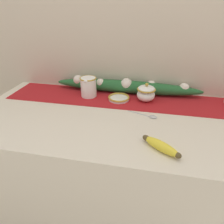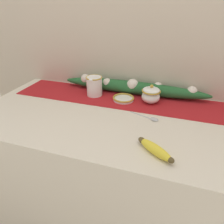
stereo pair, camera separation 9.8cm
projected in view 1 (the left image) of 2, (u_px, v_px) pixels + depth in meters
ground_plane at (116, 223)px, 1.49m from camera, size 12.00×12.00×0.00m
countertop at (117, 179)px, 1.27m from camera, size 1.56×0.71×0.92m
back_wall at (129, 47)px, 1.23m from camera, size 2.36×0.04×2.40m
table_runner at (124, 99)px, 1.22m from camera, size 1.43×0.27×0.00m
cream_pitcher at (89, 86)px, 1.23m from camera, size 0.10×0.12×0.12m
sugar_bowl at (146, 93)px, 1.17m from camera, size 0.11×0.11×0.11m
small_dish at (119, 98)px, 1.21m from camera, size 0.13×0.13×0.02m
banana at (161, 146)px, 0.80m from camera, size 0.16×0.13×0.04m
spoon at (151, 116)px, 1.03m from camera, size 0.16×0.07×0.01m
poinsettia_garland at (127, 86)px, 1.28m from camera, size 0.94×0.09×0.10m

